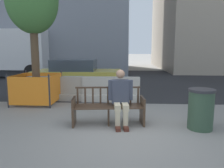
{
  "coord_description": "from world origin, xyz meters",
  "views": [
    {
      "loc": [
        -0.02,
        -4.45,
        1.77
      ],
      "look_at": [
        -0.4,
        2.09,
        0.75
      ],
      "focal_mm": 35.0,
      "sensor_mm": 36.0,
      "label": 1
    }
  ],
  "objects": [
    {
      "name": "jersey_barrier_centre",
      "position": [
        -0.49,
        3.11,
        0.34
      ],
      "size": [
        2.01,
        0.7,
        0.84
      ],
      "color": "#ADA89E",
      "rests_on": "ground"
    },
    {
      "name": "street_asphalt",
      "position": [
        0.0,
        8.7,
        0.0
      ],
      "size": [
        120.0,
        12.0,
        0.01
      ],
      "primitive_type": "cube",
      "color": "#28282B",
      "rests_on": "ground"
    },
    {
      "name": "street_tree",
      "position": [
        -2.95,
        2.59,
        3.29
      ],
      "size": [
        1.63,
        1.63,
        4.41
      ],
      "color": "brown",
      "rests_on": "ground"
    },
    {
      "name": "delivery_truck",
      "position": [
        -8.15,
        9.58,
        1.69
      ],
      "size": [
        6.82,
        2.37,
        3.05
      ],
      "color": "#B2281E",
      "rests_on": "ground"
    },
    {
      "name": "street_bench",
      "position": [
        -0.4,
        0.62,
        0.4
      ],
      "size": [
        1.73,
        0.7,
        0.88
      ],
      "color": "#473323",
      "rests_on": "ground"
    },
    {
      "name": "trash_bin",
      "position": [
        1.7,
        0.41,
        0.46
      ],
      "size": [
        0.58,
        0.58,
        0.92
      ],
      "color": "#334C38",
      "rests_on": "ground"
    },
    {
      "name": "car_taxi_near",
      "position": [
        -2.28,
        5.81,
        0.67
      ],
      "size": [
        4.09,
        2.06,
        1.33
      ],
      "color": "#DBC64C",
      "rests_on": "ground"
    },
    {
      "name": "jersey_barrier_left",
      "position": [
        -2.49,
        3.18,
        0.34
      ],
      "size": [
        2.02,
        0.74,
        0.84
      ],
      "color": "#9E998E",
      "rests_on": "ground"
    },
    {
      "name": "construction_fence",
      "position": [
        -2.95,
        2.59,
        0.52
      ],
      "size": [
        1.36,
        1.36,
        1.05
      ],
      "color": "#2D2D33",
      "rests_on": "ground"
    },
    {
      "name": "ground_plane",
      "position": [
        0.0,
        0.0,
        0.0
      ],
      "size": [
        200.0,
        200.0,
        0.0
      ],
      "primitive_type": "plane",
      "color": "gray"
    },
    {
      "name": "seated_person",
      "position": [
        -0.11,
        0.59,
        0.69
      ],
      "size": [
        0.59,
        0.75,
        1.31
      ],
      "color": "#383D4C",
      "rests_on": "ground"
    }
  ]
}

